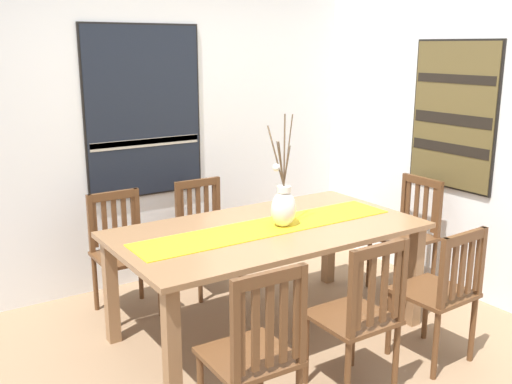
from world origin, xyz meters
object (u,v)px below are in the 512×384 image
at_px(chair_1, 408,232).
at_px(chair_0, 206,232).
at_px(dining_table, 268,240).
at_px(painting_on_back_wall, 144,112).
at_px(chair_2, 441,291).
at_px(centerpiece_vase, 283,206).
at_px(painting_on_side_wall, 454,115).
at_px(chair_4, 122,250).
at_px(chair_3, 359,315).
at_px(chair_5, 256,353).

bearing_deg(chair_1, chair_0, 146.20).
distance_m(dining_table, painting_on_back_wall, 1.56).
relative_size(dining_table, chair_1, 2.23).
height_order(chair_1, painting_on_back_wall, painting_on_back_wall).
xyz_separation_m(chair_2, painting_on_back_wall, (-0.96, 2.24, 0.94)).
distance_m(centerpiece_vase, chair_2, 1.12).
distance_m(painting_on_back_wall, painting_on_side_wall, 2.43).
bearing_deg(chair_0, chair_4, -176.72).
height_order(dining_table, chair_1, chair_1).
relative_size(chair_3, chair_4, 1.05).
relative_size(chair_2, painting_on_back_wall, 0.65).
relative_size(chair_0, chair_3, 0.94).
xyz_separation_m(centerpiece_vase, painting_on_side_wall, (1.58, -0.06, 0.50)).
relative_size(chair_2, chair_4, 0.99).
bearing_deg(chair_3, chair_1, 33.36).
xyz_separation_m(dining_table, chair_5, (-0.71, -0.93, -0.17)).
relative_size(chair_0, chair_1, 0.97).
bearing_deg(painting_on_side_wall, chair_2, -141.42).
height_order(centerpiece_vase, chair_1, centerpiece_vase).
distance_m(chair_1, painting_on_side_wall, 0.98).
xyz_separation_m(chair_3, painting_on_back_wall, (-0.30, 2.22, 0.93)).
distance_m(chair_4, painting_on_back_wall, 1.12).
height_order(painting_on_back_wall, painting_on_side_wall, painting_on_back_wall).
xyz_separation_m(chair_1, chair_4, (-2.07, 0.86, -0.00)).
distance_m(chair_1, chair_2, 1.16).
height_order(chair_4, chair_5, chair_5).
xyz_separation_m(dining_table, chair_2, (0.67, -0.90, -0.19)).
xyz_separation_m(chair_4, painting_on_back_wall, (0.41, 0.46, 0.94)).
distance_m(chair_5, painting_on_back_wall, 2.48).
bearing_deg(chair_3, chair_0, 89.50).
distance_m(centerpiece_vase, chair_0, 1.06).
height_order(dining_table, chair_4, chair_4).
xyz_separation_m(chair_3, chair_4, (-0.70, 1.76, -0.01)).
bearing_deg(chair_2, chair_0, 109.53).
xyz_separation_m(chair_0, chair_3, (-0.02, -1.81, 0.01)).
height_order(chair_4, painting_on_back_wall, painting_on_back_wall).
bearing_deg(dining_table, chair_0, 88.29).
relative_size(centerpiece_vase, chair_1, 0.82).
relative_size(chair_5, painting_on_side_wall, 0.83).
height_order(chair_0, chair_4, chair_4).
bearing_deg(chair_5, chair_0, 68.38).
xyz_separation_m(centerpiece_vase, chair_5, (-0.80, -0.89, -0.41)).
relative_size(centerpiece_vase, chair_4, 0.84).
xyz_separation_m(dining_table, chair_0, (0.03, 0.92, -0.20)).
bearing_deg(painting_on_back_wall, dining_table, -78.00).
xyz_separation_m(dining_table, centerpiece_vase, (0.10, -0.04, 0.24)).
bearing_deg(chair_5, dining_table, 52.76).
bearing_deg(chair_2, chair_3, 178.58).
height_order(dining_table, chair_3, chair_3).
xyz_separation_m(chair_2, chair_3, (-0.66, 0.02, 0.01)).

